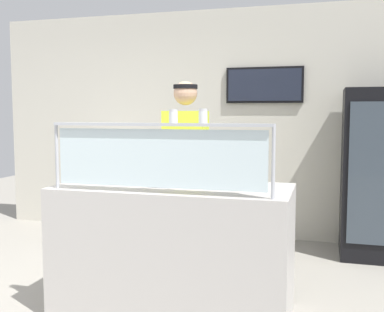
{
  "coord_description": "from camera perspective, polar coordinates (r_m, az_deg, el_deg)",
  "views": [
    {
      "loc": [
        1.92,
        -2.82,
        1.49
      ],
      "look_at": [
        0.99,
        0.42,
        1.17
      ],
      "focal_mm": 43.58,
      "sensor_mm": 36.0,
      "label": 1
    }
  ],
  "objects": [
    {
      "name": "ground_plane",
      "position": [
        4.23,
        0.46,
        -15.22
      ],
      "size": [
        12.0,
        12.0,
        0.0
      ],
      "primitive_type": "plane",
      "color": "gray",
      "rests_on": "ground"
    },
    {
      "name": "shop_rear_unit",
      "position": [
        5.6,
        5.15,
        3.99
      ],
      "size": [
        6.11,
        0.13,
        2.7
      ],
      "color": "beige",
      "rests_on": "ground"
    },
    {
      "name": "serving_counter",
      "position": [
        3.52,
        -2.26,
        -11.34
      ],
      "size": [
        1.71,
        0.77,
        0.95
      ],
      "primitive_type": "cube",
      "color": "#BCB7B2",
      "rests_on": "ground"
    },
    {
      "name": "sneeze_guard",
      "position": [
        3.07,
        -4.22,
        0.8
      ],
      "size": [
        1.54,
        0.06,
        0.47
      ],
      "color": "#B2B5BC",
      "rests_on": "serving_counter"
    },
    {
      "name": "pizza_tray",
      "position": [
        3.53,
        -2.98,
        -3.12
      ],
      "size": [
        0.46,
        0.46,
        0.04
      ],
      "color": "#9EA0A8",
      "rests_on": "serving_counter"
    },
    {
      "name": "pizza_server",
      "position": [
        3.52,
        -3.81,
        -2.78
      ],
      "size": [
        0.15,
        0.29,
        0.01
      ],
      "primitive_type": "cube",
      "rotation": [
        0.0,
        0.0,
        -0.29
      ],
      "color": "#ADAFB7",
      "rests_on": "pizza_tray"
    },
    {
      "name": "parmesan_shaker",
      "position": [
        3.03,
        -2.3,
        4.79
      ],
      "size": [
        0.06,
        0.06,
        0.09
      ],
      "color": "white",
      "rests_on": "sneeze_guard"
    },
    {
      "name": "pepper_flake_shaker",
      "position": [
        2.97,
        1.36,
        4.81
      ],
      "size": [
        0.06,
        0.06,
        0.09
      ],
      "color": "white",
      "rests_on": "sneeze_guard"
    },
    {
      "name": "worker_figure",
      "position": [
        4.15,
        -0.76,
        -1.29
      ],
      "size": [
        0.41,
        0.5,
        1.76
      ],
      "color": "#23232D",
      "rests_on": "ground"
    },
    {
      "name": "drink_fridge",
      "position": [
        5.12,
        21.85,
        -2.0
      ],
      "size": [
        0.72,
        0.67,
        1.73
      ],
      "color": "black",
      "rests_on": "ground"
    },
    {
      "name": "prep_shelf",
      "position": [
        5.67,
        -9.84,
        -5.43
      ],
      "size": [
        0.7,
        0.55,
        0.86
      ],
      "primitive_type": "cube",
      "color": "#B7BABF",
      "rests_on": "ground"
    },
    {
      "name": "pizza_box_stack",
      "position": [
        5.6,
        -9.89,
        -0.41
      ],
      "size": [
        0.47,
        0.45,
        0.13
      ],
      "color": "silver",
      "rests_on": "prep_shelf"
    }
  ]
}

